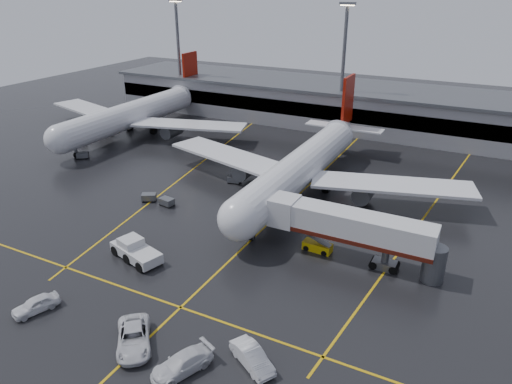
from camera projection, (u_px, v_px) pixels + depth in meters
The scene contains 22 objects.
ground at pixel (276, 216), 64.17m from camera, with size 220.00×220.00×0.00m, color black.
apron_line_centre at pixel (276, 216), 64.17m from camera, with size 0.25×90.00×0.02m, color gold.
apron_line_stop at pixel (181, 307), 46.29m from camera, with size 60.00×0.25×0.02m, color gold.
apron_line_left at pixel (194, 168), 80.64m from camera, with size 0.25×70.00×0.02m, color gold.
apron_line_right at pixel (426, 214), 64.79m from camera, with size 0.25×70.00×0.02m, color gold.
terminal at pixel (371, 108), 101.38m from camera, with size 122.00×19.00×8.60m.
light_mast_left at pixel (178, 49), 111.20m from camera, with size 3.00×1.20×25.45m.
light_mast_mid at pixel (343, 61), 94.51m from camera, with size 3.00×1.20×25.45m.
main_airliner at pixel (304, 165), 70.34m from camera, with size 48.80×45.60×14.10m.
second_airliner at pixel (136, 113), 97.62m from camera, with size 48.80×45.60×14.10m.
jet_bridge at pixel (351, 229), 52.75m from camera, with size 19.90×3.40×6.05m.
pushback_tractor at pixel (135, 251), 54.13m from camera, with size 7.21×4.51×2.40m.
belt_loader at pixel (317, 246), 55.88m from camera, with size 3.49×1.79×2.15m.
service_van_a at pixel (134, 338), 41.13m from camera, with size 2.78×6.03×1.68m, color silver.
service_van_b at pixel (182, 364), 38.44m from camera, with size 2.18×5.37×1.56m, color silver.
service_van_c at pixel (252, 357), 39.09m from camera, with size 1.68×4.82×1.59m, color silver.
service_van_d at pixel (36, 304), 45.52m from camera, with size 1.76×4.37×1.49m, color white.
baggage_cart_a at pixel (167, 201), 67.05m from camera, with size 2.18×1.60×1.12m.
baggage_cart_b at pixel (149, 197), 68.47m from camera, with size 2.38×2.12×1.12m.
baggage_cart_c at pixel (234, 179), 74.57m from camera, with size 2.20×1.64×1.12m.
baggage_cart_d at pixel (81, 141), 92.37m from camera, with size 2.04×1.36×1.12m.
baggage_cart_e at pixel (83, 155), 84.93m from camera, with size 2.38×2.22×1.12m.
Camera 1 is at (23.76, -52.20, 29.11)m, focal length 33.36 mm.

